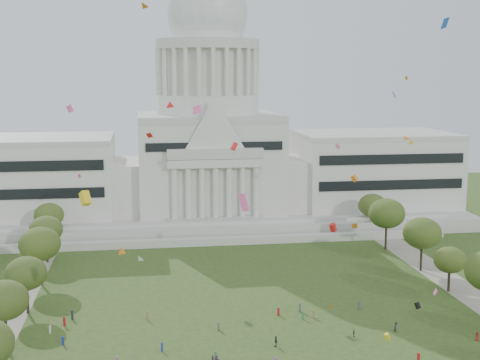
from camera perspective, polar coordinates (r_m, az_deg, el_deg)
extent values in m
cube|color=#B8B5AC|center=(217.93, -2.70, -2.84)|extent=(160.00, 60.00, 4.00)
cube|color=#B8B5AC|center=(186.20, -1.68, -5.22)|extent=(130.00, 3.00, 2.00)
cube|color=#B8B5AC|center=(193.56, -1.96, -4.21)|extent=(140.00, 3.00, 5.00)
cube|color=silver|center=(216.28, -17.36, 0.16)|extent=(50.00, 34.00, 22.00)
cube|color=silver|center=(226.75, 11.26, 0.79)|extent=(50.00, 34.00, 22.00)
cube|color=silver|center=(212.18, -9.92, -0.55)|extent=(12.00, 26.00, 16.00)
cube|color=silver|center=(217.48, 4.45, -0.20)|extent=(12.00, 26.00, 16.00)
cube|color=silver|center=(214.22, -2.71, 1.29)|extent=(44.00, 38.00, 28.00)
cube|color=silver|center=(194.08, -2.12, 1.44)|extent=(28.00, 3.00, 2.40)
cube|color=black|center=(199.21, -18.13, -0.03)|extent=(46.00, 0.40, 11.00)
cube|color=black|center=(210.53, 12.85, 0.66)|extent=(46.00, 0.40, 11.00)
cylinder|color=silver|center=(212.47, -2.75, 6.48)|extent=(32.00, 32.00, 6.00)
cylinder|color=silver|center=(212.25, -2.77, 9.18)|extent=(28.00, 28.00, 14.00)
cylinder|color=#B8B5AC|center=(212.44, -2.79, 11.47)|extent=(32.40, 32.40, 3.00)
cylinder|color=silver|center=(212.74, -2.80, 12.95)|extent=(22.00, 22.00, 8.00)
ellipsoid|color=silver|center=(213.05, -2.81, 14.03)|extent=(25.00, 25.00, 26.20)
cube|color=gray|center=(138.23, -19.52, -11.32)|extent=(8.00, 160.00, 0.04)
cube|color=gray|center=(152.17, 19.33, -9.42)|extent=(8.00, 160.00, 0.04)
cylinder|color=black|center=(125.06, -19.34, -12.17)|extent=(0.56, 0.56, 5.47)
ellipsoid|color=#334618|center=(123.13, -19.48, -9.65)|extent=(8.42, 8.42, 6.89)
cylinder|color=black|center=(140.30, -17.68, -9.78)|extent=(0.56, 0.56, 5.27)
ellipsoid|color=#314619|center=(138.64, -17.79, -7.59)|extent=(8.12, 8.12, 6.65)
cylinder|color=black|center=(153.70, 17.39, -8.25)|extent=(0.56, 0.56, 4.56)
ellipsoid|color=#3E5218|center=(152.37, 17.48, -6.52)|extent=(7.01, 7.01, 5.74)
cylinder|color=black|center=(157.62, -16.62, -7.50)|extent=(0.56, 0.56, 6.03)
ellipsoid|color=#3B4E18|center=(155.96, -16.73, -5.25)|extent=(9.29, 9.29, 7.60)
cylinder|color=black|center=(167.18, 15.20, -6.50)|extent=(0.56, 0.56, 5.97)
ellipsoid|color=#364F17|center=(165.63, 15.29, -4.39)|extent=(9.19, 9.19, 7.52)
cylinder|color=black|center=(175.60, -16.13, -5.89)|extent=(0.56, 0.56, 5.41)
ellipsoid|color=#3A4D1D|center=(174.24, -16.22, -4.07)|extent=(8.33, 8.33, 6.81)
cylinder|color=black|center=(184.67, 12.34, -4.85)|extent=(0.56, 0.56, 6.37)
ellipsoid|color=#334F16|center=(183.19, 12.41, -2.80)|extent=(9.82, 9.82, 8.03)
cylinder|color=black|center=(193.26, -15.92, -4.53)|extent=(0.56, 0.56, 5.32)
ellipsoid|color=#3D511B|center=(192.04, -15.99, -2.90)|extent=(8.19, 8.19, 6.70)
cylinder|color=black|center=(201.98, 11.20, -3.75)|extent=(0.56, 0.56, 5.47)
ellipsoid|color=#3B4B1A|center=(200.79, 11.25, -2.14)|extent=(8.42, 8.42, 6.89)
imported|color=#B21E1E|center=(128.98, 19.57, -12.44)|extent=(0.84, 0.93, 1.60)
imported|color=#4C4C51|center=(128.78, 13.18, -12.11)|extent=(1.07, 1.01, 1.88)
imported|color=#26262B|center=(119.45, 3.08, -13.59)|extent=(0.83, 1.23, 1.93)
imported|color=#994C8C|center=(113.04, -1.99, -15.05)|extent=(1.17, 1.51, 1.52)
imported|color=#4C4C51|center=(112.55, -2.38, -15.13)|extent=(0.84, 0.55, 1.67)
imported|color=#26262B|center=(125.17, 9.69, -12.76)|extent=(0.65, 0.88, 1.35)
cube|color=#4C4C51|center=(138.86, 10.15, -10.46)|extent=(0.51, 0.39, 1.72)
cube|color=#26262B|center=(135.32, -14.12, -11.10)|extent=(0.43, 0.56, 1.85)
cube|color=olive|center=(132.14, -7.89, -11.43)|extent=(0.43, 0.53, 1.73)
cube|color=#B21E1E|center=(132.42, -14.75, -11.60)|extent=(0.53, 0.54, 1.77)
cube|color=olive|center=(132.84, 6.28, -11.32)|extent=(0.42, 0.27, 1.58)
cube|color=#33723F|center=(132.01, 5.37, -11.43)|extent=(0.35, 0.48, 1.63)
cube|color=#B21E1E|center=(117.06, 15.00, -14.46)|extent=(0.48, 0.51, 1.64)
cube|color=#4C4C51|center=(126.41, -1.85, -12.34)|extent=(0.33, 0.47, 1.61)
cube|color=#33723F|center=(113.66, -2.10, -14.83)|extent=(0.37, 0.53, 1.84)
cube|color=#4C4C51|center=(135.87, 5.13, -10.78)|extent=(0.47, 0.56, 1.81)
cube|color=#B21E1E|center=(133.60, 3.30, -11.16)|extent=(0.46, 0.48, 1.56)
cube|color=navy|center=(118.20, -6.67, -13.98)|extent=(0.38, 0.48, 1.59)
cube|color=navy|center=(124.09, -14.89, -13.11)|extent=(0.46, 0.39, 1.48)
cube|color=silver|center=(129.62, -15.90, -12.17)|extent=(0.35, 0.45, 1.51)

